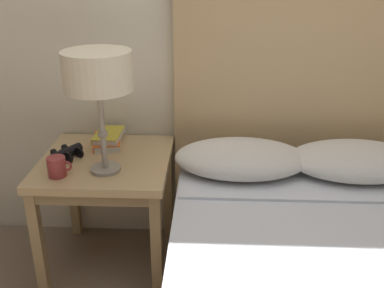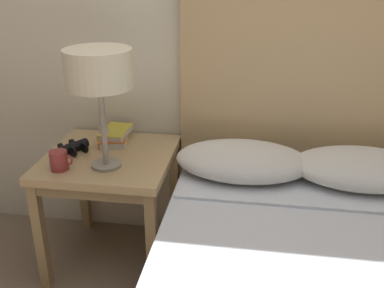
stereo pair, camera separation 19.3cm
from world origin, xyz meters
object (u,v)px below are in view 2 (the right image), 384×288
at_px(book_on_nightstand, 114,138).
at_px(book_stacked_on_top, 115,132).
at_px(binoculars_pair, 73,147).
at_px(coffee_mug, 59,160).
at_px(table_lamp, 99,72).
at_px(nightstand, 110,170).

distance_m(book_on_nightstand, book_stacked_on_top, 0.03).
xyz_separation_m(book_stacked_on_top, binoculars_pair, (-0.16, -0.16, -0.02)).
distance_m(book_on_nightstand, coffee_mug, 0.36).
xyz_separation_m(book_on_nightstand, coffee_mug, (-0.13, -0.34, 0.03)).
bearing_deg(binoculars_pair, table_lamp, -31.04).
bearing_deg(book_stacked_on_top, table_lamp, -80.46).
height_order(table_lamp, binoculars_pair, table_lamp).
relative_size(table_lamp, book_on_nightstand, 2.19).
xyz_separation_m(nightstand, book_stacked_on_top, (-0.02, 0.16, 0.12)).
height_order(book_stacked_on_top, coffee_mug, coffee_mug).
distance_m(nightstand, binoculars_pair, 0.20).
xyz_separation_m(binoculars_pair, coffee_mug, (0.02, -0.19, 0.02)).
height_order(table_lamp, coffee_mug, table_lamp).
height_order(table_lamp, book_stacked_on_top, table_lamp).
bearing_deg(book_on_nightstand, nightstand, -80.55).
relative_size(binoculars_pair, coffee_mug, 1.54).
distance_m(table_lamp, coffee_mug, 0.42).
distance_m(nightstand, table_lamp, 0.51).
height_order(book_on_nightstand, binoculars_pair, binoculars_pair).
height_order(book_on_nightstand, coffee_mug, coffee_mug).
relative_size(book_on_nightstand, binoculars_pair, 1.47).
relative_size(nightstand, table_lamp, 1.13).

